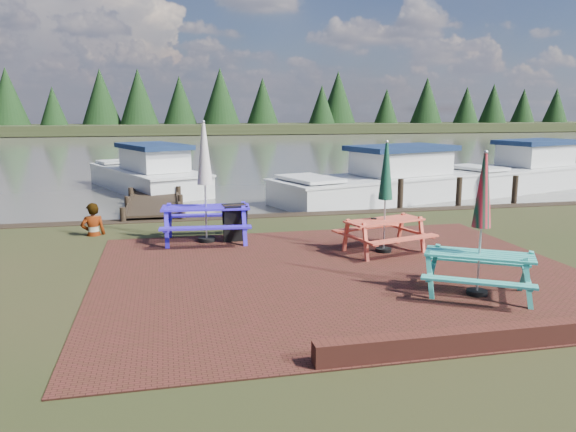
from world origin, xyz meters
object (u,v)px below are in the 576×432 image
Objects in this scene: picnic_table_blue at (206,201)px; jetty at (155,194)px; chalkboard at (235,223)px; boat_jetty at (148,176)px; boat_far at (524,173)px; boat_near at (384,184)px; picnic_table_red at (385,215)px; picnic_table_teal at (480,247)px; person at (92,203)px.

picnic_table_blue reaches higher than jetty.
chalkboard is 10.46m from boat_jetty.
boat_near is at bearing 85.50° from boat_far.
boat_jetty is 0.91× the size of boat_near.
picnic_table_red is 0.26× the size of jetty.
picnic_table_teal is 1.00× the size of picnic_table_red.
chalkboard is 0.10× the size of jetty.
chalkboard is at bearing 157.45° from picnic_table_teal.
boat_far is (12.77, 7.54, -0.00)m from chalkboard.
picnic_table_red is 0.86× the size of picnic_table_blue.
jetty is (-5.32, 11.91, -0.71)m from picnic_table_teal.
picnic_table_blue is 15.34m from boat_far.
chalkboard is 0.11× the size of boat_jetty.
boat_near is (2.62, 10.53, -0.39)m from picnic_table_teal.
chalkboard is 7.51m from jetty.
boat_jetty is at bearing 44.51° from boat_near.
boat_jetty reaches higher than person.
boat_near is (7.93, -1.39, 0.32)m from jetty.
picnic_table_red is 0.32× the size of boat_far.
jetty is (-4.88, 8.92, -0.71)m from picnic_table_red.
jetty is 8.06m from boat_near.
picnic_table_red is 12.98m from boat_jetty.
boat_far is 4.64× the size of person.
picnic_table_teal reaches higher than boat_near.
chalkboard is 3.58m from person.
jetty is 14.66m from boat_far.
picnic_table_teal is 5.79m from chalkboard.
person reaches higher than jetty.
picnic_table_blue is (-4.07, 4.77, 0.14)m from picnic_table_teal.
jetty is (-1.89, 7.26, -0.34)m from chalkboard.
picnic_table_blue is 0.83m from chalkboard.
boat_far is (6.73, 1.67, 0.01)m from boat_near.
chalkboard is 8.42m from boat_near.
picnic_table_teal is 0.28× the size of boat_near.
jetty is 6.08m from person.
jetty is 1.09× the size of boat_near.
picnic_table_blue is at bearing -103.79° from boat_jetty.
boat_far is at bearing 24.19° from chalkboard.
chalkboard is at bearing -75.38° from jetty.
chalkboard is 14.83m from boat_far.
picnic_table_blue is 0.33× the size of boat_near.
chalkboard is at bearing -4.91° from picnic_table_blue.
boat_far is at bearing 34.02° from picnic_table_blue.
person is at bearing 92.54° from boat_far.
picnic_table_blue reaches higher than picnic_table_red.
boat_far is at bearing -168.49° from person.
picnic_table_blue is at bearing 163.66° from chalkboard.
boat_far is at bearing 83.71° from picnic_table_teal.
chalkboard is at bearing 135.16° from picnic_table_red.
picnic_table_teal is at bearing -91.79° from boat_jetty.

